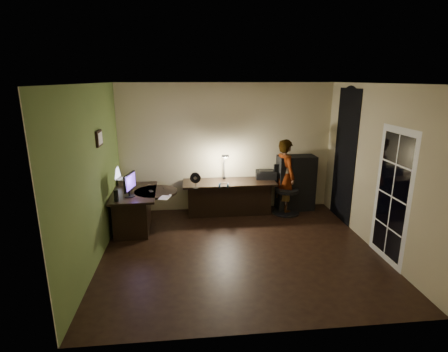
{
  "coord_description": "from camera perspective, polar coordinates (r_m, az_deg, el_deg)",
  "views": [
    {
      "loc": [
        -0.82,
        -5.25,
        2.76
      ],
      "look_at": [
        -0.15,
        1.05,
        1.0
      ],
      "focal_mm": 28.0,
      "sensor_mm": 36.0,
      "label": 1
    }
  ],
  "objects": [
    {
      "name": "speaker",
      "position": [
        6.24,
        -17.19,
        -3.08
      ],
      "size": [
        0.1,
        0.1,
        0.2
      ],
      "primitive_type": "cylinder",
      "rotation": [
        0.0,
        0.0,
        -0.36
      ],
      "color": "black",
      "rests_on": "desk_left"
    },
    {
      "name": "person",
      "position": [
        7.49,
        9.93,
        0.01
      ],
      "size": [
        0.53,
        0.65,
        1.57
      ],
      "primitive_type": "imported",
      "rotation": [
        0.0,
        0.0,
        1.88
      ],
      "color": "#D8A88C",
      "rests_on": "floor"
    },
    {
      "name": "cabinet",
      "position": [
        7.71,
        11.6,
        -1.11
      ],
      "size": [
        0.8,
        0.42,
        1.19
      ],
      "primitive_type": "cube",
      "rotation": [
        0.0,
        0.0,
        0.02
      ],
      "color": "black",
      "rests_on": "floor"
    },
    {
      "name": "notepad",
      "position": [
        6.23,
        -9.69,
        -3.53
      ],
      "size": [
        0.23,
        0.27,
        0.01
      ],
      "primitive_type": "cube",
      "rotation": [
        0.0,
        0.0,
        -0.29
      ],
      "color": "silver",
      "rests_on": "desk_left"
    },
    {
      "name": "green_wall_overlay",
      "position": [
        5.62,
        -20.51,
        -0.02
      ],
      "size": [
        0.0,
        4.0,
        2.7
      ],
      "primitive_type": "cube",
      "color": "#51682D",
      "rests_on": "floor"
    },
    {
      "name": "wall_back",
      "position": [
        7.43,
        0.37,
        4.6
      ],
      "size": [
        4.5,
        0.01,
        2.7
      ],
      "primitive_type": "cube",
      "color": "tan",
      "rests_on": "floor"
    },
    {
      "name": "laptop_stand",
      "position": [
        7.25,
        -16.02,
        -0.85
      ],
      "size": [
        0.26,
        0.23,
        0.09
      ],
      "primitive_type": "cube",
      "rotation": [
        0.0,
        0.0,
        0.18
      ],
      "color": "silver",
      "rests_on": "desk_left"
    },
    {
      "name": "desk_left",
      "position": [
        6.81,
        -14.26,
        -5.48
      ],
      "size": [
        0.85,
        1.32,
        0.75
      ],
      "primitive_type": "cube",
      "rotation": [
        0.0,
        0.0,
        0.04
      ],
      "color": "black",
      "rests_on": "floor"
    },
    {
      "name": "floor",
      "position": [
        5.99,
        2.54,
        -11.99
      ],
      "size": [
        4.5,
        4.0,
        0.01
      ],
      "primitive_type": "cube",
      "color": "black",
      "rests_on": "ground"
    },
    {
      "name": "pen",
      "position": [
        6.83,
        -9.88,
        -1.83
      ],
      "size": [
        0.03,
        0.15,
        0.01
      ],
      "primitive_type": "cube",
      "rotation": [
        0.0,
        0.0,
        0.15
      ],
      "color": "black",
      "rests_on": "desk_left"
    },
    {
      "name": "phone",
      "position": [
        6.64,
        -11.81,
        -2.44
      ],
      "size": [
        0.11,
        0.15,
        0.01
      ],
      "primitive_type": "cube",
      "rotation": [
        0.0,
        0.0,
        0.36
      ],
      "color": "black",
      "rests_on": "desk_left"
    },
    {
      "name": "arched_doorway",
      "position": [
        7.24,
        19.11,
        3.04
      ],
      "size": [
        0.01,
        0.9,
        2.6
      ],
      "primitive_type": "cube",
      "color": "black",
      "rests_on": "floor"
    },
    {
      "name": "laptop",
      "position": [
        7.2,
        -15.87,
        0.42
      ],
      "size": [
        0.41,
        0.39,
        0.24
      ],
      "primitive_type": "cube",
      "rotation": [
        0.0,
        0.0,
        -0.19
      ],
      "color": "silver",
      "rests_on": "laptop_stand"
    },
    {
      "name": "headphones",
      "position": [
        6.88,
        -0.03,
        -1.47
      ],
      "size": [
        0.23,
        0.15,
        0.1
      ],
      "primitive_type": "cube",
      "rotation": [
        0.0,
        0.0,
        -0.29
      ],
      "color": "#1C4D8C",
      "rests_on": "desk_right"
    },
    {
      "name": "wall_left",
      "position": [
        5.62,
        -20.66,
        -0.03
      ],
      "size": [
        0.01,
        4.0,
        2.7
      ],
      "primitive_type": "cube",
      "color": "tan",
      "rests_on": "floor"
    },
    {
      "name": "wall_front",
      "position": [
        3.63,
        7.53,
        -7.5
      ],
      "size": [
        4.5,
        0.01,
        2.7
      ],
      "primitive_type": "cube",
      "color": "tan",
      "rests_on": "floor"
    },
    {
      "name": "printer",
      "position": [
        7.5,
        6.88,
        0.24
      ],
      "size": [
        0.47,
        0.38,
        0.19
      ],
      "primitive_type": "cube",
      "rotation": [
        0.0,
        0.0,
        -0.12
      ],
      "color": "black",
      "rests_on": "desk_right"
    },
    {
      "name": "desk_lamp",
      "position": [
        7.33,
        0.01,
        1.67
      ],
      "size": [
        0.17,
        0.29,
        0.61
      ],
      "primitive_type": "cube",
      "rotation": [
        0.0,
        0.0,
        0.07
      ],
      "color": "black",
      "rests_on": "desk_right"
    },
    {
      "name": "wall_right",
      "position": [
        6.24,
        23.64,
        1.15
      ],
      "size": [
        0.01,
        4.0,
        2.7
      ],
      "primitive_type": "cube",
      "color": "tan",
      "rests_on": "floor"
    },
    {
      "name": "monitor",
      "position": [
        6.4,
        -15.25,
        -1.96
      ],
      "size": [
        0.19,
        0.48,
        0.31
      ],
      "primitive_type": "cube",
      "rotation": [
        0.0,
        0.0,
        -0.22
      ],
      "color": "black",
      "rests_on": "desk_left"
    },
    {
      "name": "french_door",
      "position": [
        5.86,
        25.75,
        -3.05
      ],
      "size": [
        0.02,
        0.92,
        2.1
      ],
      "primitive_type": "cube",
      "color": "white",
      "rests_on": "floor"
    },
    {
      "name": "desk_fan",
      "position": [
        6.81,
        -4.67,
        -0.72
      ],
      "size": [
        0.22,
        0.15,
        0.32
      ],
      "primitive_type": "cube",
      "rotation": [
        0.0,
        0.0,
        -0.16
      ],
      "color": "black",
      "rests_on": "desk_right"
    },
    {
      "name": "office_chair",
      "position": [
        7.44,
        10.21,
        -2.29
      ],
      "size": [
        0.65,
        0.65,
        1.03
      ],
      "primitive_type": "cube",
      "rotation": [
        0.0,
        0.0,
        0.15
      ],
      "color": "black",
      "rests_on": "floor"
    },
    {
      "name": "desk_right",
      "position": [
        7.33,
        0.85,
        -3.59
      ],
      "size": [
        1.91,
        0.67,
        0.72
      ],
      "primitive_type": "cube",
      "rotation": [
        0.0,
        0.0,
        0.0
      ],
      "color": "black",
      "rests_on": "floor"
    },
    {
      "name": "ceiling",
      "position": [
        5.31,
        2.9,
        14.91
      ],
      "size": [
        4.5,
        4.0,
        0.01
      ],
      "primitive_type": "cube",
      "color": "silver",
      "rests_on": "floor"
    },
    {
      "name": "mouse",
      "position": [
        6.31,
        -8.8,
        -3.14
      ],
      "size": [
        0.08,
        0.1,
        0.03
      ],
      "primitive_type": "ellipsoid",
      "rotation": [
        0.0,
        0.0,
        -0.35
      ],
      "color": "silver",
      "rests_on": "desk_left"
    },
    {
      "name": "framed_picture",
      "position": [
        5.94,
        -19.74,
        5.8
      ],
      "size": [
        0.04,
        0.3,
        0.25
      ],
      "primitive_type": "cube",
      "color": "black",
      "rests_on": "wall_left"
    }
  ]
}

